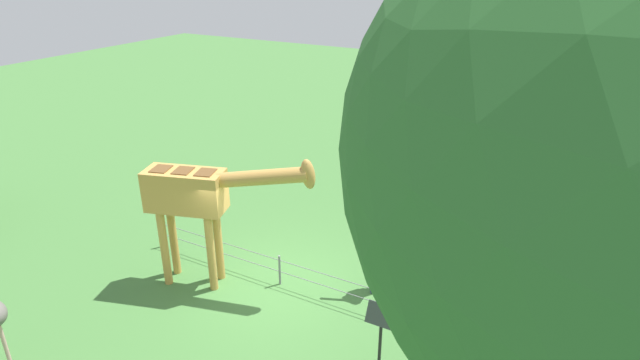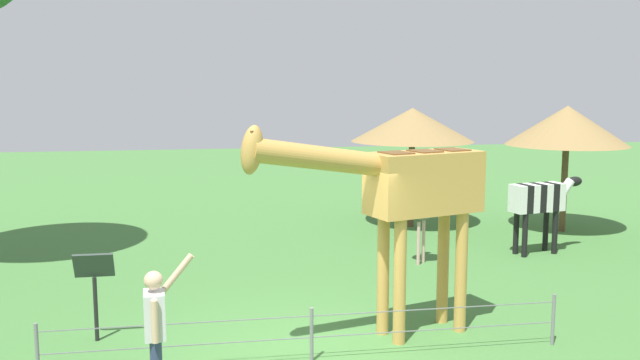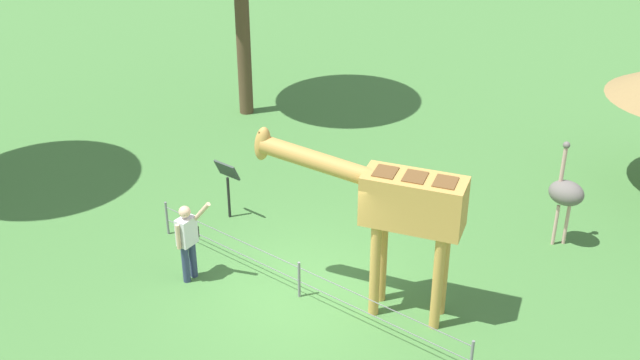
{
  "view_description": "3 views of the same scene",
  "coord_description": "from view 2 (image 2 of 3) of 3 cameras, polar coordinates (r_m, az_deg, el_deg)",
  "views": [
    {
      "loc": [
        5.53,
        -8.1,
        6.92
      ],
      "look_at": [
        0.61,
        0.9,
        2.42
      ],
      "focal_mm": 29.02,
      "sensor_mm": 36.0,
      "label": 1
    },
    {
      "loc": [
        1.4,
        8.88,
        3.75
      ],
      "look_at": [
        -0.16,
        -0.16,
        2.44
      ],
      "focal_mm": 38.73,
      "sensor_mm": 36.0,
      "label": 2
    },
    {
      "loc": [
        -7.51,
        9.15,
        8.8
      ],
      "look_at": [
        0.05,
        -0.57,
        2.12
      ],
      "focal_mm": 44.46,
      "sensor_mm": 36.0,
      "label": 3
    }
  ],
  "objects": [
    {
      "name": "ground_plane",
      "position": [
        9.74,
        -0.8,
        -14.49
      ],
      "size": [
        60.0,
        60.0,
        0.0
      ],
      "primitive_type": "plane",
      "color": "#427538"
    },
    {
      "name": "zebra",
      "position": [
        15.75,
        17.69,
        -1.68
      ],
      "size": [
        1.83,
        0.68,
        1.66
      ],
      "color": "black",
      "rests_on": "ground_plane"
    },
    {
      "name": "info_sign",
      "position": [
        10.54,
        -18.14,
        -7.67
      ],
      "size": [
        0.56,
        0.21,
        1.32
      ],
      "color": "black",
      "rests_on": "ground_plane"
    },
    {
      "name": "ostrich",
      "position": [
        14.31,
        8.38,
        -2.29
      ],
      "size": [
        0.7,
        0.56,
        2.25
      ],
      "color": "#CC9E93",
      "rests_on": "ground_plane"
    },
    {
      "name": "shade_hut_far",
      "position": [
        17.82,
        7.64,
        4.52
      ],
      "size": [
        3.13,
        3.13,
        3.08
      ],
      "color": "brown",
      "rests_on": "ground_plane"
    },
    {
      "name": "giraffe",
      "position": [
        10.04,
        7.17,
        -1.02
      ],
      "size": [
        3.7,
        1.58,
        3.22
      ],
      "color": "#C69347",
      "rests_on": "ground_plane"
    },
    {
      "name": "wire_fence",
      "position": [
        9.49,
        -0.7,
        -12.5
      ],
      "size": [
        7.05,
        0.05,
        0.75
      ],
      "color": "slate",
      "rests_on": "ground_plane"
    },
    {
      "name": "shade_hut_near",
      "position": [
        18.16,
        19.74,
        4.23
      ],
      "size": [
        2.99,
        2.99,
        3.16
      ],
      "color": "brown",
      "rests_on": "ground_plane"
    },
    {
      "name": "visitor",
      "position": [
        8.46,
        -13.42,
        -11.73
      ],
      "size": [
        0.6,
        0.58,
        1.73
      ],
      "color": "navy",
      "rests_on": "ground_plane"
    }
  ]
}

